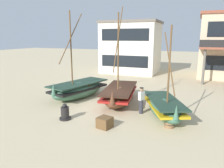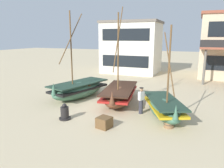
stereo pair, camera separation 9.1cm
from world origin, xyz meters
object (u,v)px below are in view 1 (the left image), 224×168
Objects in this scene: fishing_boat_near_left at (78,89)px; harbor_building_main at (131,47)px; fishing_boat_far_right at (164,107)px; fisherman_by_hull at (141,101)px; cargo_crate at (105,122)px; fishing_boat_centre_large at (120,94)px; capstan_winch at (65,113)px; wooden_barrel at (169,121)px.

harbor_building_main is at bearing 89.77° from fishing_boat_near_left.
fishing_boat_far_right is at bearing -65.94° from harbor_building_main.
fishing_boat_far_right is 3.18× the size of fisherman_by_hull.
fishing_boat_near_left is at bearing -90.23° from harbor_building_main.
harbor_building_main is (-4.16, 18.03, 3.07)m from cargo_crate.
fishing_boat_centre_large reaches higher than capstan_winch.
fishing_boat_near_left reaches higher than cargo_crate.
cargo_crate is at bearing -113.74° from fisherman_by_hull.
fishing_boat_far_right is at bearing 109.87° from wooden_barrel.
harbor_building_main is at bearing 113.72° from wooden_barrel.
fishing_boat_near_left is 6.78× the size of capstan_winch.
fishing_boat_far_right is at bearing 25.73° from capstan_winch.
fisherman_by_hull is 2.41× the size of wooden_barrel.
fishing_boat_centre_large is 7.06× the size of capstan_winch.
fishing_boat_near_left is 7.07m from fishing_boat_far_right.
capstan_winch is at bearing -69.18° from fishing_boat_near_left.
cargo_crate is 18.75m from harbor_building_main.
fishing_boat_centre_large reaches higher than cargo_crate.
harbor_building_main reaches higher than wooden_barrel.
fishing_boat_centre_large is at bearing 142.48° from wooden_barrel.
fishing_boat_centre_large is 14.33m from harbor_building_main.
fishing_boat_far_right is at bearing -25.38° from fishing_boat_centre_large.
fishing_boat_centre_large is 4.46m from cargo_crate.
fishing_boat_far_right reaches higher than wooden_barrel.
capstan_winch is at bearing -145.75° from fisherman_by_hull.
capstan_winch is 1.38× the size of wooden_barrel.
harbor_building_main is at bearing 103.92° from fishing_boat_centre_large.
cargo_crate is (0.77, -4.37, -0.35)m from fishing_boat_centre_large.
fishing_boat_near_left is 13.91m from harbor_building_main.
fishing_boat_centre_large is 2.55m from fisherman_by_hull.
fishing_boat_centre_large is 4.58m from capstan_winch.
wooden_barrel is (3.95, -3.03, -0.29)m from fishing_boat_centre_large.
capstan_winch is at bearing -154.27° from fishing_boat_far_right.
fishing_boat_near_left is at bearing 110.82° from capstan_winch.
fishing_boat_far_right is (6.88, -1.64, -0.08)m from fishing_boat_near_left.
cargo_crate is at bearing -77.01° from harbor_building_main.
fishing_boat_far_right is at bearing -3.20° from fisherman_by_hull.
capstan_winch is at bearing -113.84° from fishing_boat_centre_large.
harbor_building_main is at bearing 102.99° from cargo_crate.
wooden_barrel is at bearing -37.52° from fishing_boat_centre_large.
fishing_boat_near_left is at bearing 157.65° from wooden_barrel.
wooden_barrel reaches higher than cargo_crate.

